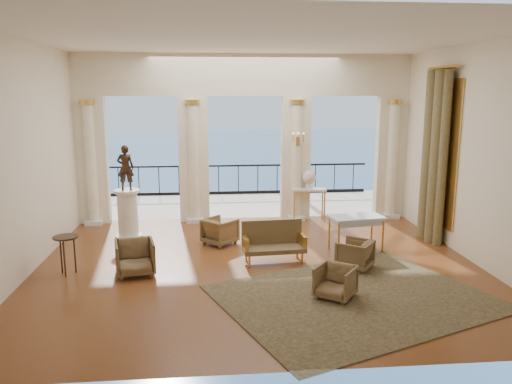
{
  "coord_description": "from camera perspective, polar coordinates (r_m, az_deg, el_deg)",
  "views": [
    {
      "loc": [
        -0.93,
        -9.72,
        3.51
      ],
      "look_at": [
        0.01,
        0.6,
        1.43
      ],
      "focal_mm": 35.0,
      "sensor_mm": 36.0,
      "label": 1
    }
  ],
  "objects": [
    {
      "name": "wall_sconce",
      "position": [
        13.49,
        4.81,
        5.88
      ],
      "size": [
        0.3,
        0.11,
        0.33
      ],
      "color": "gold",
      "rests_on": "arcade"
    },
    {
      "name": "statue",
      "position": [
        12.26,
        -14.69,
        2.71
      ],
      "size": [
        0.4,
        0.27,
        1.08
      ],
      "primitive_type": "imported",
      "rotation": [
        0.0,
        0.0,
        3.11
      ],
      "color": "black",
      "rests_on": "pedestal"
    },
    {
      "name": "headland",
      "position": [
        85.11,
        -25.26,
        5.91
      ],
      "size": [
        22.0,
        18.0,
        6.0
      ],
      "primitive_type": "cube",
      "color": "black",
      "rests_on": "sea"
    },
    {
      "name": "window_frame",
      "position": [
        12.53,
        20.44,
        4.2
      ],
      "size": [
        0.04,
        1.6,
        3.4
      ],
      "primitive_type": "cube",
      "color": "gold",
      "rests_on": "room_walls"
    },
    {
      "name": "sea",
      "position": [
        70.37,
        -4.37,
        3.58
      ],
      "size": [
        160.0,
        160.0,
        0.0
      ],
      "primitive_type": "plane",
      "color": "#255084",
      "rests_on": "ground"
    },
    {
      "name": "terrace",
      "position": [
        15.95,
        -1.7,
        -1.53
      ],
      "size": [
        10.0,
        3.6,
        0.1
      ],
      "primitive_type": "cube",
      "color": "beige",
      "rests_on": "ground"
    },
    {
      "name": "balustrade",
      "position": [
        17.42,
        -2.03,
        1.12
      ],
      "size": [
        9.0,
        0.06,
        1.03
      ],
      "color": "black",
      "rests_on": "terrace"
    },
    {
      "name": "side_table",
      "position": [
        10.37,
        -20.93,
        -5.33
      ],
      "size": [
        0.48,
        0.48,
        0.77
      ],
      "color": "black",
      "rests_on": "ground"
    },
    {
      "name": "rug",
      "position": [
        8.99,
        11.16,
        -11.76
      ],
      "size": [
        5.37,
        4.83,
        0.02
      ],
      "primitive_type": "cube",
      "rotation": [
        0.0,
        0.0,
        0.39
      ],
      "color": "#292D17",
      "rests_on": "ground"
    },
    {
      "name": "palm_tree",
      "position": [
        16.59,
        5.14,
        13.34
      ],
      "size": [
        2.0,
        2.0,
        4.5
      ],
      "color": "#4C3823",
      "rests_on": "terrace"
    },
    {
      "name": "console_table",
      "position": [
        13.81,
        6.04,
        -0.22
      ],
      "size": [
        1.0,
        0.52,
        0.9
      ],
      "rotation": [
        0.0,
        0.0,
        -0.16
      ],
      "color": "silver",
      "rests_on": "ground"
    },
    {
      "name": "armchair_a",
      "position": [
        10.07,
        -13.67,
        -7.11
      ],
      "size": [
        0.85,
        0.82,
        0.75
      ],
      "primitive_type": "imported",
      "rotation": [
        0.0,
        0.0,
        0.21
      ],
      "color": "#3F351E",
      "rests_on": "ground"
    },
    {
      "name": "armchair_c",
      "position": [
        10.31,
        11.22,
        -6.84
      ],
      "size": [
        0.85,
        0.86,
        0.65
      ],
      "primitive_type": "imported",
      "rotation": [
        0.0,
        0.0,
        -2.21
      ],
      "color": "#3F351E",
      "rests_on": "ground"
    },
    {
      "name": "settee",
      "position": [
        10.53,
        1.97,
        -5.67
      ],
      "size": [
        1.33,
        0.66,
        0.86
      ],
      "rotation": [
        0.0,
        0.0,
        0.08
      ],
      "color": "#3F351E",
      "rests_on": "ground"
    },
    {
      "name": "armchair_b",
      "position": [
        8.84,
        9.06,
        -9.96
      ],
      "size": [
        0.83,
        0.83,
        0.63
      ],
      "primitive_type": "imported",
      "rotation": [
        0.0,
        0.0,
        -0.63
      ],
      "color": "#3F351E",
      "rests_on": "ground"
    },
    {
      "name": "floor",
      "position": [
        10.38,
        0.26,
        -8.4
      ],
      "size": [
        9.0,
        9.0,
        0.0
      ],
      "primitive_type": "plane",
      "color": "#502612",
      "rests_on": "ground"
    },
    {
      "name": "armchair_d",
      "position": [
        11.73,
        -4.14,
        -4.33
      ],
      "size": [
        0.91,
        0.91,
        0.68
      ],
      "primitive_type": "imported",
      "rotation": [
        0.0,
        0.0,
        2.35
      ],
      "color": "#3F351E",
      "rests_on": "ground"
    },
    {
      "name": "urn",
      "position": [
        13.73,
        6.08,
        1.57
      ],
      "size": [
        0.37,
        0.37,
        0.49
      ],
      "color": "white",
      "rests_on": "console_table"
    },
    {
      "name": "pedestal",
      "position": [
        12.48,
        -14.43,
        -2.58
      ],
      "size": [
        0.66,
        0.66,
        1.2
      ],
      "color": "silver",
      "rests_on": "ground"
    },
    {
      "name": "game_table",
      "position": [
        11.34,
        11.4,
        -3.12
      ],
      "size": [
        1.25,
        0.81,
        0.8
      ],
      "rotation": [
        0.0,
        0.0,
        0.16
      ],
      "color": "silver",
      "rests_on": "ground"
    },
    {
      "name": "arcade",
      "position": [
        13.6,
        -1.26,
        7.47
      ],
      "size": [
        9.0,
        0.56,
        4.5
      ],
      "color": "beige",
      "rests_on": "ground"
    },
    {
      "name": "room_walls",
      "position": [
        8.67,
        0.98,
        7.2
      ],
      "size": [
        9.0,
        9.0,
        9.0
      ],
      "color": "white",
      "rests_on": "ground"
    },
    {
      "name": "curtain",
      "position": [
        12.46,
        19.64,
        3.84
      ],
      "size": [
        0.33,
        1.4,
        4.09
      ],
      "color": "brown",
      "rests_on": "ground"
    }
  ]
}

